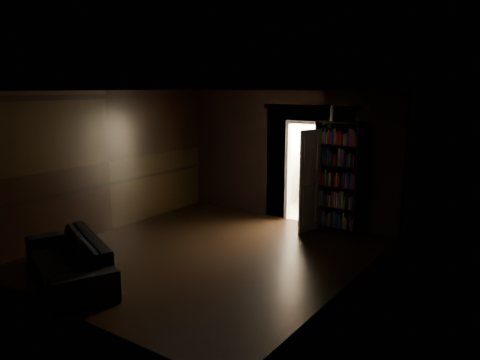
% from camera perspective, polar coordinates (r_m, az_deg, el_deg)
% --- Properties ---
extents(ground, '(5.50, 5.50, 0.00)m').
position_cam_1_polar(ground, '(8.29, -3.89, -8.96)').
color(ground, black).
rests_on(ground, ground).
extents(room_walls, '(5.02, 5.61, 2.84)m').
position_cam_1_polar(room_walls, '(8.72, 0.31, 3.50)').
color(room_walls, black).
rests_on(room_walls, ground).
extents(kitchen_alcove, '(2.20, 1.80, 2.60)m').
position_cam_1_polar(kitchen_alcove, '(10.97, 10.84, 2.43)').
color(kitchen_alcove, beige).
rests_on(kitchen_alcove, ground).
extents(sofa, '(2.48, 1.82, 0.88)m').
position_cam_1_polar(sofa, '(7.47, -20.24, -8.39)').
color(sofa, black).
rests_on(sofa, ground).
extents(bookshelf, '(0.90, 0.32, 2.20)m').
position_cam_1_polar(bookshelf, '(9.54, 11.78, 0.40)').
color(bookshelf, black).
rests_on(bookshelf, ground).
extents(refrigerator, '(0.75, 0.69, 1.65)m').
position_cam_1_polar(refrigerator, '(11.24, 10.44, 0.66)').
color(refrigerator, silver).
rests_on(refrigerator, ground).
extents(door, '(0.25, 0.84, 2.05)m').
position_cam_1_polar(door, '(9.46, 9.00, -0.05)').
color(door, white).
rests_on(door, ground).
extents(figurine, '(0.13, 0.13, 0.31)m').
position_cam_1_polar(figurine, '(9.45, 11.15, 8.00)').
color(figurine, silver).
rests_on(figurine, bookshelf).
extents(bottles, '(0.63, 0.17, 0.25)m').
position_cam_1_polar(bottles, '(10.98, 10.65, 5.43)').
color(bottles, black).
rests_on(bottles, refrigerator).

